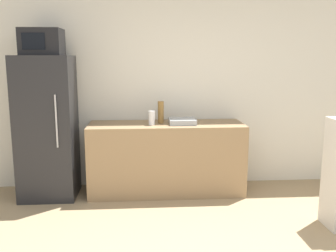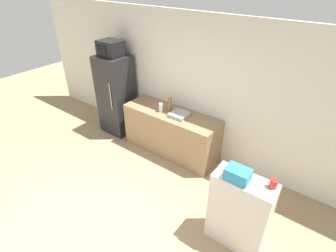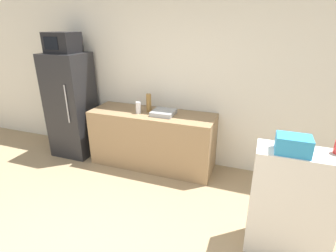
# 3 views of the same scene
# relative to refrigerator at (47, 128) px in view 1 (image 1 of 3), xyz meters

# --- Properties ---
(wall_back) EXTENTS (8.00, 0.06, 2.60)m
(wall_back) POSITION_rel_refrigerator_xyz_m (1.58, 0.40, 0.46)
(wall_back) COLOR silver
(wall_back) RESTS_ON ground_plane
(refrigerator) EXTENTS (0.65, 0.60, 1.69)m
(refrigerator) POSITION_rel_refrigerator_xyz_m (0.00, 0.00, 0.00)
(refrigerator) COLOR #232326
(refrigerator) RESTS_ON ground_plane
(microwave) EXTENTS (0.45, 0.39, 0.30)m
(microwave) POSITION_rel_refrigerator_xyz_m (-0.00, -0.00, 0.99)
(microwave) COLOR black
(microwave) RESTS_ON refrigerator
(counter) EXTENTS (1.89, 0.62, 0.87)m
(counter) POSITION_rel_refrigerator_xyz_m (1.42, 0.05, -0.41)
(counter) COLOR #937551
(counter) RESTS_ON ground_plane
(sink_basin) EXTENTS (0.32, 0.32, 0.06)m
(sink_basin) POSITION_rel_refrigerator_xyz_m (1.61, 0.03, 0.05)
(sink_basin) COLOR #9EA3A8
(sink_basin) RESTS_ON counter
(bottle_tall) EXTENTS (0.07, 0.07, 0.27)m
(bottle_tall) POSITION_rel_refrigerator_xyz_m (1.35, 0.09, 0.16)
(bottle_tall) COLOR olive
(bottle_tall) RESTS_ON counter
(bottle_short) EXTENTS (0.07, 0.07, 0.17)m
(bottle_short) POSITION_rel_refrigerator_xyz_m (1.24, -0.03, 0.11)
(bottle_short) COLOR silver
(bottle_short) RESTS_ON counter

